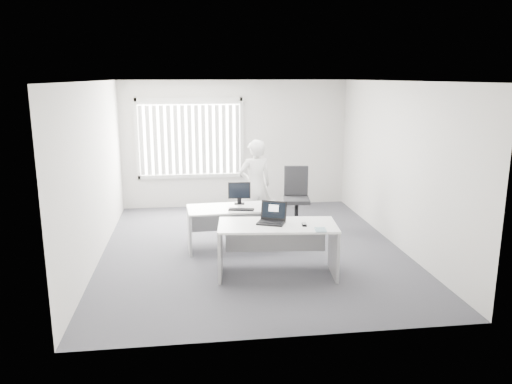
{
  "coord_description": "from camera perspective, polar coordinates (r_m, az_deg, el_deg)",
  "views": [
    {
      "loc": [
        -1.01,
        -8.02,
        2.87
      ],
      "look_at": [
        0.08,
        0.15,
        0.96
      ],
      "focal_mm": 35.0,
      "sensor_mm": 36.0,
      "label": 1
    }
  ],
  "objects": [
    {
      "name": "window",
      "position": [
        11.06,
        -7.56,
        6.1
      ],
      "size": [
        2.32,
        0.06,
        1.76
      ],
      "primitive_type": "cube",
      "color": "silver",
      "rests_on": "wall_back"
    },
    {
      "name": "wall_right",
      "position": [
        8.88,
        15.81,
        3.04
      ],
      "size": [
        0.02,
        6.0,
        2.8
      ],
      "primitive_type": "cube",
      "color": "beige",
      "rests_on": "ground"
    },
    {
      "name": "blinds",
      "position": [
        11.0,
        -7.55,
        5.91
      ],
      "size": [
        2.2,
        0.1,
        1.5
      ],
      "primitive_type": null,
      "color": "silver",
      "rests_on": "wall_back"
    },
    {
      "name": "wall_left",
      "position": [
        8.29,
        -17.87,
        2.22
      ],
      "size": [
        0.02,
        6.0,
        2.8
      ],
      "primitive_type": "cube",
      "color": "beige",
      "rests_on": "ground"
    },
    {
      "name": "paper_sheet",
      "position": [
        7.25,
        5.02,
        -3.73
      ],
      "size": [
        0.33,
        0.24,
        0.0
      ],
      "primitive_type": "cube",
      "rotation": [
        0.0,
        0.0,
        0.06
      ],
      "color": "silver",
      "rests_on": "desk_near"
    },
    {
      "name": "desk_far",
      "position": [
        8.49,
        -2.5,
        -3.06
      ],
      "size": [
        1.6,
        0.82,
        0.71
      ],
      "rotation": [
        0.0,
        0.0,
        0.06
      ],
      "color": "white",
      "rests_on": "ground"
    },
    {
      "name": "keyboard",
      "position": [
        8.25,
        -1.69,
        -2.01
      ],
      "size": [
        0.44,
        0.23,
        0.02
      ],
      "primitive_type": "cube",
      "rotation": [
        0.0,
        0.0,
        -0.23
      ],
      "color": "black",
      "rests_on": "desk_far"
    },
    {
      "name": "mouse",
      "position": [
        7.19,
        5.53,
        -3.69
      ],
      "size": [
        0.08,
        0.11,
        0.04
      ],
      "primitive_type": null,
      "rotation": [
        0.0,
        0.0,
        -0.12
      ],
      "color": "#A8A8AA",
      "rests_on": "paper_sheet"
    },
    {
      "name": "wall_front",
      "position": [
        5.33,
        3.6,
        -2.98
      ],
      "size": [
        5.0,
        0.02,
        2.8
      ],
      "primitive_type": "cube",
      "color": "beige",
      "rests_on": "ground"
    },
    {
      "name": "person",
      "position": [
        9.35,
        -0.09,
        0.72
      ],
      "size": [
        0.71,
        0.54,
        1.74
      ],
      "primitive_type": "imported",
      "rotation": [
        0.0,
        0.0,
        3.35
      ],
      "color": "silver",
      "rests_on": "ground"
    },
    {
      "name": "booklet",
      "position": [
        7.03,
        7.39,
        -4.29
      ],
      "size": [
        0.18,
        0.23,
        0.01
      ],
      "primitive_type": "cube",
      "rotation": [
        0.0,
        0.0,
        -0.14
      ],
      "color": "silver",
      "rests_on": "desk_near"
    },
    {
      "name": "desk_near",
      "position": [
        7.32,
        2.45,
        -5.32
      ],
      "size": [
        1.79,
        0.98,
        0.78
      ],
      "rotation": [
        0.0,
        0.0,
        -0.11
      ],
      "color": "white",
      "rests_on": "ground"
    },
    {
      "name": "ground",
      "position": [
        8.58,
        -0.43,
        -6.48
      ],
      "size": [
        6.0,
        6.0,
        0.0
      ],
      "primitive_type": "plane",
      "color": "#57575F",
      "rests_on": "ground"
    },
    {
      "name": "office_chair",
      "position": [
        9.92,
        4.62,
        -1.66
      ],
      "size": [
        0.73,
        0.73,
        1.14
      ],
      "rotation": [
        0.0,
        0.0,
        -0.13
      ],
      "color": "black",
      "rests_on": "ground"
    },
    {
      "name": "monitor",
      "position": [
        8.61,
        -1.92,
        -0.12
      ],
      "size": [
        0.4,
        0.16,
        0.39
      ],
      "primitive_type": null,
      "rotation": [
        0.0,
        0.0,
        -0.11
      ],
      "color": "black",
      "rests_on": "desk_far"
    },
    {
      "name": "ceiling",
      "position": [
        8.08,
        -0.46,
        12.57
      ],
      "size": [
        5.0,
        6.0,
        0.02
      ],
      "primitive_type": "cube",
      "color": "white",
      "rests_on": "wall_back"
    },
    {
      "name": "wall_back",
      "position": [
        11.16,
        -2.38,
        5.49
      ],
      "size": [
        5.0,
        0.02,
        2.8
      ],
      "primitive_type": "cube",
      "color": "beige",
      "rests_on": "ground"
    },
    {
      "name": "laptop",
      "position": [
        7.23,
        1.74,
        -2.49
      ],
      "size": [
        0.49,
        0.47,
        0.3
      ],
      "primitive_type": null,
      "rotation": [
        0.0,
        0.0,
        -0.4
      ],
      "color": "black",
      "rests_on": "desk_near"
    }
  ]
}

